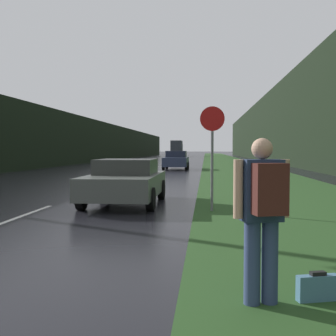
{
  "coord_description": "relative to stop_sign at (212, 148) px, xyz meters",
  "views": [
    {
      "loc": [
        4.39,
        -2.61,
        1.6
      ],
      "look_at": [
        2.93,
        13.72,
        0.87
      ],
      "focal_mm": 45.0,
      "sensor_mm": 36.0,
      "label": 1
    }
  ],
  "objects": [
    {
      "name": "lane_stripe_b",
      "position": [
        -4.56,
        -0.81,
        -1.62
      ],
      "size": [
        0.12,
        3.0,
        0.01
      ],
      "primitive_type": "cube",
      "color": "silver",
      "rests_on": "ground_plane"
    },
    {
      "name": "suitcase",
      "position": [
        1.01,
        -6.36,
        -1.47
      ],
      "size": [
        0.46,
        0.22,
        0.33
      ],
      "rotation": [
        0.0,
        0.0,
        0.26
      ],
      "color": "teal",
      "rests_on": "ground_plane"
    },
    {
      "name": "treeline_far_side",
      "position": [
        -14.66,
        41.79,
        1.0
      ],
      "size": [
        2.0,
        140.0,
        5.25
      ],
      "primitive_type": "cube",
      "color": "black",
      "rests_on": "ground_plane"
    },
    {
      "name": "treeline_near_side",
      "position": [
        8.54,
        41.79,
        2.75
      ],
      "size": [
        2.0,
        140.0,
        8.76
      ],
      "primitive_type": "cube",
      "color": "black",
      "rests_on": "ground_plane"
    },
    {
      "name": "lane_stripe_f",
      "position": [
        -4.56,
        27.19,
        -1.62
      ],
      "size": [
        0.12,
        3.0,
        0.01
      ],
      "primitive_type": "cube",
      "color": "silver",
      "rests_on": "ground_plane"
    },
    {
      "name": "delivery_truck",
      "position": [
        -6.61,
        83.41,
        0.23
      ],
      "size": [
        2.45,
        8.47,
        3.5
      ],
      "color": "black",
      "rests_on": "ground_plane"
    },
    {
      "name": "grass_verge",
      "position": [
        2.54,
        31.79,
        -1.62
      ],
      "size": [
        6.0,
        240.0,
        0.02
      ],
      "primitive_type": "cube",
      "color": "#26471E",
      "rests_on": "ground_plane"
    },
    {
      "name": "hitchhiker_with_backpack",
      "position": [
        0.41,
        -6.53,
        -0.64
      ],
      "size": [
        0.58,
        0.49,
        1.72
      ],
      "rotation": [
        0.0,
        0.0,
        0.26
      ],
      "color": "navy",
      "rests_on": "ground_plane"
    },
    {
      "name": "car_passing_far",
      "position": [
        -2.51,
        22.56,
        -0.89
      ],
      "size": [
        1.95,
        4.54,
        1.47
      ],
      "rotation": [
        0.0,
        0.0,
        3.14
      ],
      "color": "#2D3856",
      "rests_on": "ground_plane"
    },
    {
      "name": "car_passing_near",
      "position": [
        -2.51,
        1.34,
        -0.95
      ],
      "size": [
        2.05,
        4.24,
        1.31
      ],
      "rotation": [
        0.0,
        0.0,
        3.14
      ],
      "color": "#4C514C",
      "rests_on": "ground_plane"
    },
    {
      "name": "stop_sign",
      "position": [
        0.0,
        0.0,
        0.0
      ],
      "size": [
        0.63,
        0.07,
        2.7
      ],
      "color": "slate",
      "rests_on": "ground_plane"
    },
    {
      "name": "lane_stripe_e",
      "position": [
        -4.56,
        20.19,
        -1.62
      ],
      "size": [
        0.12,
        3.0,
        0.01
      ],
      "primitive_type": "cube",
      "color": "silver",
      "rests_on": "ground_plane"
    },
    {
      "name": "lane_stripe_c",
      "position": [
        -4.56,
        6.19,
        -1.62
      ],
      "size": [
        0.12,
        3.0,
        0.01
      ],
      "primitive_type": "cube",
      "color": "silver",
      "rests_on": "ground_plane"
    },
    {
      "name": "lane_stripe_d",
      "position": [
        -4.56,
        13.19,
        -1.62
      ],
      "size": [
        0.12,
        3.0,
        0.01
      ],
      "primitive_type": "cube",
      "color": "silver",
      "rests_on": "ground_plane"
    }
  ]
}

